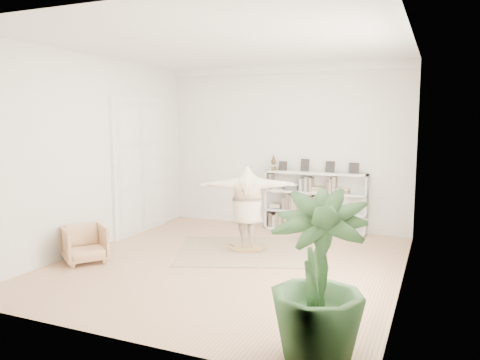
{
  "coord_description": "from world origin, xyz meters",
  "views": [
    {
      "loc": [
        3.19,
        -6.97,
        2.4
      ],
      "look_at": [
        0.02,
        0.4,
        1.37
      ],
      "focal_mm": 35.0,
      "sensor_mm": 36.0,
      "label": 1
    }
  ],
  "objects_px": {
    "bookshelf": "(315,203)",
    "houseplant": "(317,277)",
    "rocker_board": "(247,248)",
    "person": "(247,205)",
    "armchair": "(85,244)"
  },
  "relations": [
    {
      "from": "rocker_board",
      "to": "houseplant",
      "type": "distance_m",
      "value": 4.04
    },
    {
      "from": "bookshelf",
      "to": "houseplant",
      "type": "bearing_deg",
      "value": -75.57
    },
    {
      "from": "armchair",
      "to": "person",
      "type": "bearing_deg",
      "value": -18.42
    },
    {
      "from": "bookshelf",
      "to": "armchair",
      "type": "relative_size",
      "value": 3.21
    },
    {
      "from": "armchair",
      "to": "person",
      "type": "height_order",
      "value": "person"
    },
    {
      "from": "bookshelf",
      "to": "person",
      "type": "relative_size",
      "value": 1.2
    },
    {
      "from": "bookshelf",
      "to": "person",
      "type": "bearing_deg",
      "value": -110.24
    },
    {
      "from": "bookshelf",
      "to": "rocker_board",
      "type": "bearing_deg",
      "value": -110.24
    },
    {
      "from": "person",
      "to": "rocker_board",
      "type": "bearing_deg",
      "value": -96.72
    },
    {
      "from": "bookshelf",
      "to": "rocker_board",
      "type": "height_order",
      "value": "bookshelf"
    },
    {
      "from": "rocker_board",
      "to": "houseplant",
      "type": "xyz_separation_m",
      "value": [
        2.13,
        -3.34,
        0.79
      ]
    },
    {
      "from": "bookshelf",
      "to": "armchair",
      "type": "distance_m",
      "value": 4.81
    },
    {
      "from": "rocker_board",
      "to": "person",
      "type": "bearing_deg",
      "value": -96.72
    },
    {
      "from": "rocker_board",
      "to": "person",
      "type": "height_order",
      "value": "person"
    },
    {
      "from": "rocker_board",
      "to": "houseplant",
      "type": "relative_size",
      "value": 0.32
    }
  ]
}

